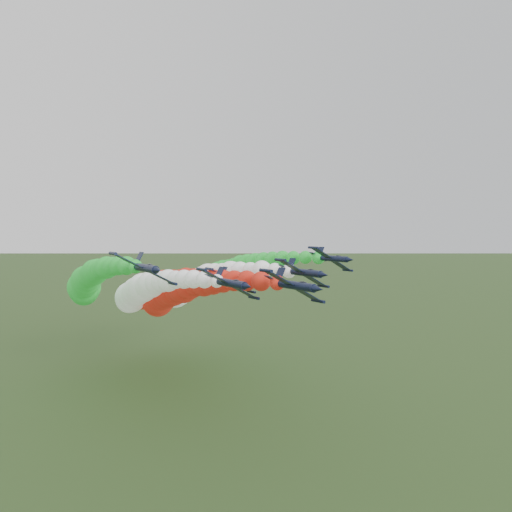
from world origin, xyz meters
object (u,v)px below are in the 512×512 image
object	(u,v)px
jet_outer_left	(87,284)
jet_outer_right	(220,275)
jet_lead	(173,294)
jet_inner_right	(189,286)
jet_trail	(151,289)
jet_inner_left	(139,292)

from	to	relation	value
jet_outer_left	jet_outer_right	size ratio (longest dim) A/B	0.99
jet_lead	jet_inner_right	size ratio (longest dim) A/B	1.00
jet_lead	jet_outer_right	bearing A→B (deg)	41.60
jet_trail	jet_inner_right	bearing A→B (deg)	-72.08
jet_lead	jet_outer_right	xyz separation A→B (m)	(26.24, 23.30, 1.91)
jet_inner_left	jet_outer_right	bearing A→B (deg)	20.45
jet_lead	jet_inner_right	xyz separation A→B (m)	(10.37, 12.71, 0.32)
jet_inner_right	jet_outer_left	xyz separation A→B (m)	(-27.47, 4.44, 1.74)
jet_outer_left	jet_inner_right	bearing A→B (deg)	-9.19
jet_inner_left	jet_lead	bearing A→B (deg)	-67.38
jet_inner_right	jet_inner_left	bearing A→B (deg)	-176.21
jet_inner_left	jet_outer_left	size ratio (longest dim) A/B	1.00
jet_inner_left	jet_outer_left	xyz separation A→B (m)	(-12.22, 5.45, 2.56)
jet_inner_left	jet_inner_right	xyz separation A→B (m)	(15.25, 1.01, 0.82)
jet_inner_right	jet_outer_left	distance (m)	27.88
jet_outer_left	jet_outer_right	bearing A→B (deg)	8.08
jet_inner_right	jet_outer_right	bearing A→B (deg)	33.72
jet_inner_right	jet_trail	world-z (taller)	jet_inner_right
jet_trail	jet_lead	bearing A→B (deg)	-99.91
jet_inner_left	jet_outer_right	distance (m)	33.30
jet_lead	jet_outer_right	distance (m)	35.14
jet_inner_right	jet_outer_right	size ratio (longest dim) A/B	1.00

